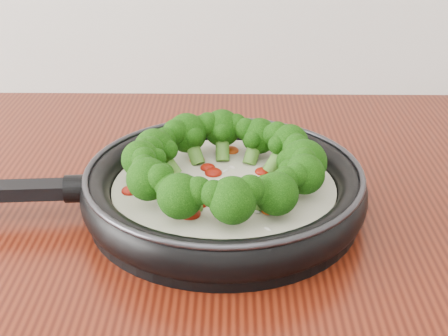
{
  "coord_description": "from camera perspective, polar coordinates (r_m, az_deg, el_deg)",
  "views": [
    {
      "loc": [
        0.02,
        0.57,
        1.23
      ],
      "look_at": [
        0.01,
        1.13,
        0.95
      ],
      "focal_mm": 49.72,
      "sensor_mm": 36.0,
      "label": 1
    }
  ],
  "objects": [
    {
      "name": "skillet",
      "position": [
        0.64,
        -0.19,
        -1.44
      ],
      "size": [
        0.47,
        0.31,
        0.08
      ],
      "color": "black",
      "rests_on": "counter"
    }
  ]
}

